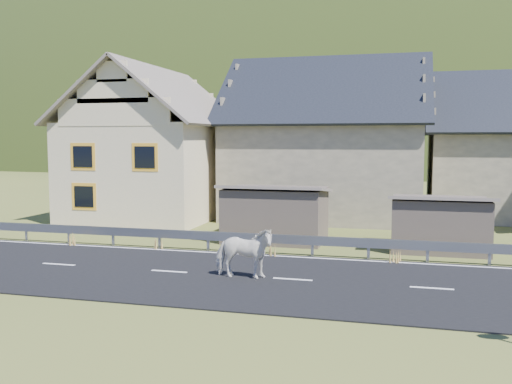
# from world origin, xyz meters

# --- Properties ---
(ground) EXTENTS (160.00, 160.00, 0.00)m
(ground) POSITION_xyz_m (0.00, 0.00, 0.00)
(ground) COLOR #3F4A20
(ground) RESTS_ON ground
(road) EXTENTS (60.00, 7.00, 0.04)m
(road) POSITION_xyz_m (0.00, 0.00, 0.02)
(road) COLOR black
(road) RESTS_ON ground
(lane_markings) EXTENTS (60.00, 6.60, 0.01)m
(lane_markings) POSITION_xyz_m (0.00, 0.00, 0.04)
(lane_markings) COLOR silver
(lane_markings) RESTS_ON road
(guardrail) EXTENTS (28.10, 0.09, 0.75)m
(guardrail) POSITION_xyz_m (-0.00, 3.68, 0.56)
(guardrail) COLOR #93969B
(guardrail) RESTS_ON ground
(shed_left) EXTENTS (4.30, 3.30, 2.40)m
(shed_left) POSITION_xyz_m (-2.00, 6.50, 1.10)
(shed_left) COLOR brown
(shed_left) RESTS_ON ground
(shed_right) EXTENTS (3.80, 2.90, 2.20)m
(shed_right) POSITION_xyz_m (4.50, 6.00, 1.00)
(shed_right) COLOR brown
(shed_right) RESTS_ON ground
(house_cream) EXTENTS (7.80, 9.80, 8.30)m
(house_cream) POSITION_xyz_m (-10.00, 12.00, 4.36)
(house_cream) COLOR beige
(house_cream) RESTS_ON ground
(house_stone_a) EXTENTS (10.80, 9.80, 8.90)m
(house_stone_a) POSITION_xyz_m (-1.00, 15.00, 4.63)
(house_stone_a) COLOR tan
(house_stone_a) RESTS_ON ground
(mountain) EXTENTS (440.00, 280.00, 260.00)m
(mountain) POSITION_xyz_m (5.00, 180.00, -20.00)
(mountain) COLOR #25320F
(mountain) RESTS_ON ground
(conifer_patch) EXTENTS (76.00, 50.00, 28.00)m
(conifer_patch) POSITION_xyz_m (-55.00, 110.00, 6.00)
(conifer_patch) COLOR black
(conifer_patch) RESTS_ON ground
(horse) EXTENTS (0.90, 1.88, 1.57)m
(horse) POSITION_xyz_m (-1.47, -0.22, 0.82)
(horse) COLOR silver
(horse) RESTS_ON road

